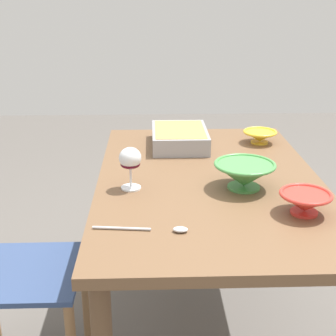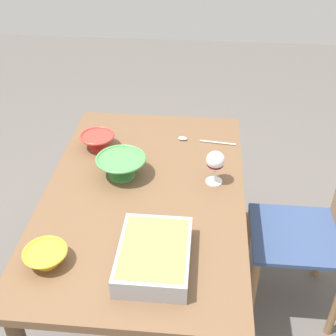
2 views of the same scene
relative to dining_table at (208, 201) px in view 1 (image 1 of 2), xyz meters
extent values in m
cube|color=brown|center=(0.00, 0.00, 0.08)|extent=(1.31, 0.83, 0.04)
cylinder|color=brown|center=(0.60, -0.35, -0.31)|extent=(0.06, 0.06, 0.74)
cylinder|color=brown|center=(0.60, 0.35, -0.31)|extent=(0.06, 0.06, 0.74)
cube|color=#334772|center=(-0.13, 0.69, -0.21)|extent=(0.40, 0.43, 0.02)
cylinder|color=olive|center=(0.05, 0.50, -0.45)|extent=(0.04, 0.04, 0.45)
cylinder|color=white|center=(-0.09, 0.29, 0.10)|extent=(0.07, 0.07, 0.01)
cylinder|color=white|center=(-0.09, 0.29, 0.14)|extent=(0.01, 0.01, 0.07)
ellipsoid|color=white|center=(-0.09, 0.29, 0.21)|extent=(0.08, 0.08, 0.07)
ellipsoid|color=#4C0A19|center=(-0.09, 0.29, 0.19)|extent=(0.07, 0.07, 0.03)
cube|color=#99999E|center=(0.39, 0.09, 0.14)|extent=(0.33, 0.24, 0.08)
cube|color=tan|center=(0.39, 0.09, 0.17)|extent=(0.29, 0.22, 0.02)
cylinder|color=#4C994C|center=(-0.10, -0.11, 0.10)|extent=(0.11, 0.11, 0.01)
cone|color=#4C994C|center=(-0.10, -0.11, 0.15)|extent=(0.21, 0.21, 0.08)
torus|color=#4C994C|center=(-0.10, -0.11, 0.19)|extent=(0.22, 0.22, 0.01)
cylinder|color=red|center=(-0.31, -0.26, 0.10)|extent=(0.09, 0.09, 0.01)
cone|color=red|center=(-0.31, -0.26, 0.13)|extent=(0.16, 0.16, 0.06)
torus|color=red|center=(-0.31, -0.26, 0.16)|extent=(0.16, 0.16, 0.01)
cylinder|color=yellow|center=(0.42, -0.28, 0.10)|extent=(0.08, 0.08, 0.01)
cone|color=yellow|center=(0.42, -0.28, 0.13)|extent=(0.14, 0.14, 0.04)
torus|color=yellow|center=(0.42, -0.28, 0.15)|extent=(0.15, 0.15, 0.01)
cylinder|color=silver|center=(-0.40, 0.30, 0.10)|extent=(0.03, 0.17, 0.01)
ellipsoid|color=silver|center=(-0.42, 0.13, 0.11)|extent=(0.03, 0.05, 0.01)
camera|label=1|loc=(-1.67, 0.21, 0.77)|focal=51.66mm
camera|label=2|loc=(1.44, 0.23, 1.25)|focal=47.80mm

